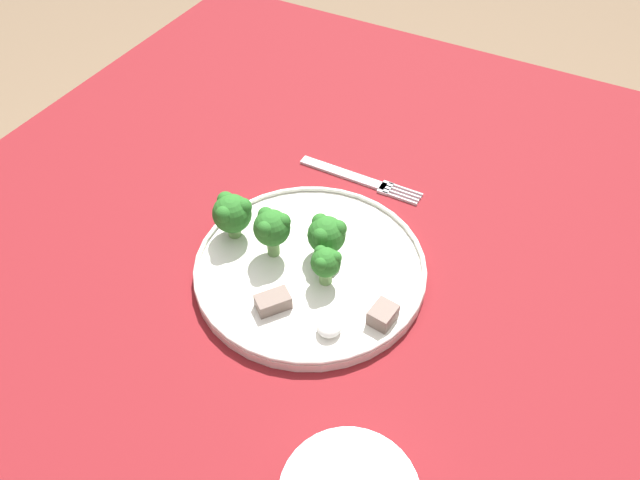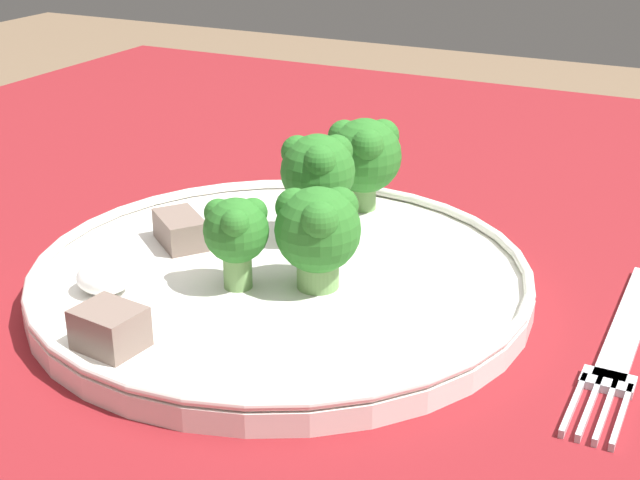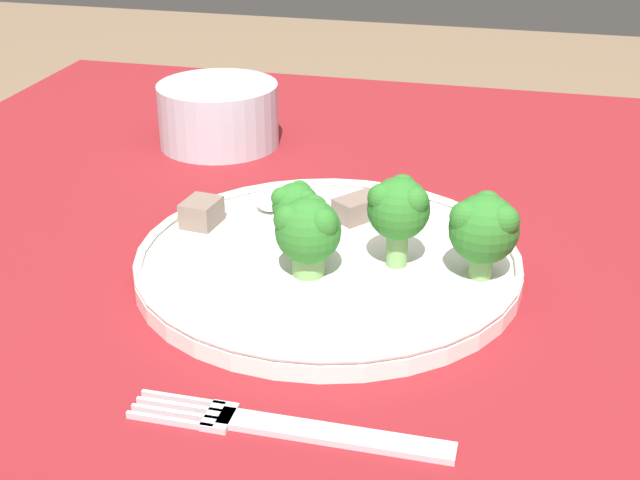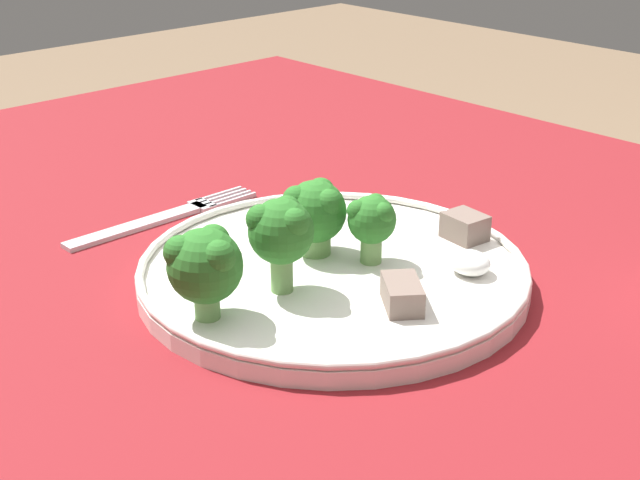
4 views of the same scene
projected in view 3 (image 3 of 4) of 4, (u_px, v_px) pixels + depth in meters
table at (363, 431)px, 0.63m from camera, size 1.09×0.98×0.71m
dinner_plate at (328, 262)px, 0.63m from camera, size 0.27×0.27×0.02m
fork at (291, 428)px, 0.48m from camera, size 0.02×0.18×0.00m
cream_bowl at (219, 116)px, 0.87m from camera, size 0.12×0.12×0.06m
broccoli_floret_near_rim_left at (308, 230)px, 0.60m from camera, size 0.05×0.05×0.06m
broccoli_floret_center_left at (484, 227)px, 0.59m from camera, size 0.05×0.05×0.06m
broccoli_floret_back_left at (399, 208)px, 0.61m from camera, size 0.04×0.04×0.06m
broccoli_floret_front_left at (296, 207)px, 0.64m from camera, size 0.04×0.03×0.05m
meat_slice_front_slice at (359, 208)px, 0.69m from camera, size 0.04×0.04×0.02m
meat_slice_middle_slice at (202, 212)px, 0.68m from camera, size 0.03×0.03×0.02m
sauce_dollop at (272, 200)px, 0.71m from camera, size 0.03×0.03×0.02m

